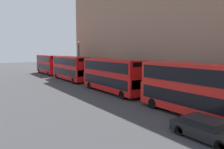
{
  "coord_description": "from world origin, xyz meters",
  "views": [
    {
      "loc": [
        -13.64,
        -5.18,
        5.42
      ],
      "look_at": [
        0.48,
        16.39,
        2.57
      ],
      "focal_mm": 35.0,
      "sensor_mm": 36.0,
      "label": 1
    }
  ],
  "objects_px": {
    "bus_third_in_queue": "(70,67)",
    "bus_leading": "(197,88)",
    "car_dark_sedan": "(206,128)",
    "bus_second_in_queue": "(112,74)",
    "bus_trailing": "(48,64)",
    "pedestrian": "(83,75)"
  },
  "relations": [
    {
      "from": "bus_second_in_queue",
      "to": "bus_trailing",
      "type": "xyz_separation_m",
      "value": [
        -0.0,
        26.79,
        -0.0
      ]
    },
    {
      "from": "bus_second_in_queue",
      "to": "car_dark_sedan",
      "type": "xyz_separation_m",
      "value": [
        -3.4,
        -15.75,
        -1.68
      ]
    },
    {
      "from": "bus_leading",
      "to": "pedestrian",
      "type": "height_order",
      "value": "bus_leading"
    },
    {
      "from": "pedestrian",
      "to": "bus_leading",
      "type": "bearing_deg",
      "value": -96.09
    },
    {
      "from": "bus_second_in_queue",
      "to": "pedestrian",
      "type": "relative_size",
      "value": 6.56
    },
    {
      "from": "bus_third_in_queue",
      "to": "bus_trailing",
      "type": "height_order",
      "value": "bus_third_in_queue"
    },
    {
      "from": "bus_third_in_queue",
      "to": "car_dark_sedan",
      "type": "distance_m",
      "value": 29.81
    },
    {
      "from": "bus_third_in_queue",
      "to": "bus_leading",
      "type": "bearing_deg",
      "value": -90.0
    },
    {
      "from": "car_dark_sedan",
      "to": "bus_leading",
      "type": "bearing_deg",
      "value": 42.66
    },
    {
      "from": "bus_leading",
      "to": "car_dark_sedan",
      "type": "relative_size",
      "value": 2.54
    },
    {
      "from": "bus_third_in_queue",
      "to": "pedestrian",
      "type": "bearing_deg",
      "value": 16.24
    },
    {
      "from": "bus_leading",
      "to": "car_dark_sedan",
      "type": "height_order",
      "value": "bus_leading"
    },
    {
      "from": "bus_leading",
      "to": "bus_third_in_queue",
      "type": "height_order",
      "value": "bus_leading"
    },
    {
      "from": "car_dark_sedan",
      "to": "bus_trailing",
      "type": "bearing_deg",
      "value": 85.43
    },
    {
      "from": "bus_second_in_queue",
      "to": "car_dark_sedan",
      "type": "bearing_deg",
      "value": -102.18
    },
    {
      "from": "bus_trailing",
      "to": "pedestrian",
      "type": "relative_size",
      "value": 6.28
    },
    {
      "from": "bus_second_in_queue",
      "to": "bus_third_in_queue",
      "type": "relative_size",
      "value": 0.96
    },
    {
      "from": "car_dark_sedan",
      "to": "bus_third_in_queue",
      "type": "bearing_deg",
      "value": 83.44
    },
    {
      "from": "bus_leading",
      "to": "bus_third_in_queue",
      "type": "relative_size",
      "value": 0.94
    },
    {
      "from": "bus_third_in_queue",
      "to": "car_dark_sedan",
      "type": "height_order",
      "value": "bus_third_in_queue"
    },
    {
      "from": "bus_leading",
      "to": "car_dark_sedan",
      "type": "distance_m",
      "value": 4.93
    },
    {
      "from": "bus_leading",
      "to": "bus_second_in_queue",
      "type": "xyz_separation_m",
      "value": [
        0.0,
        12.62,
        -0.03
      ]
    }
  ]
}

